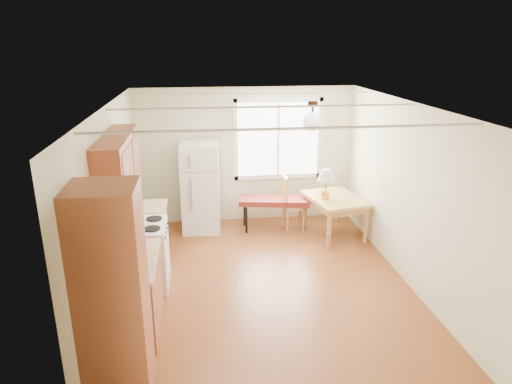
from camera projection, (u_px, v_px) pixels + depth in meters
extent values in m
cube|color=#5E2B13|center=(265.00, 283.00, 6.47)|extent=(4.60, 5.60, 0.12)
cube|color=white|center=(266.00, 106.00, 5.69)|extent=(4.60, 5.60, 0.12)
cube|color=beige|center=(246.00, 156.00, 8.43)|extent=(4.60, 0.10, 2.50)
cube|color=beige|center=(311.00, 301.00, 3.73)|extent=(4.60, 0.10, 2.50)
cube|color=beige|center=(111.00, 207.00, 5.84)|extent=(0.10, 5.60, 2.50)
cube|color=beige|center=(408.00, 194.00, 6.32)|extent=(0.10, 5.60, 2.50)
cube|color=brown|center=(113.00, 294.00, 4.20)|extent=(0.60, 0.60, 2.10)
cube|color=brown|center=(132.00, 296.00, 5.33)|extent=(0.60, 1.10, 0.86)
cube|color=tan|center=(130.00, 261.00, 5.19)|extent=(0.62, 1.14, 0.04)
cube|color=white|center=(144.00, 255.00, 6.32)|extent=(0.65, 0.76, 0.90)
cube|color=brown|center=(147.00, 235.00, 7.03)|extent=(0.60, 0.60, 0.86)
cube|color=brown|center=(118.00, 164.00, 5.53)|extent=(0.33, 1.60, 0.70)
cube|color=white|center=(278.00, 139.00, 8.40)|extent=(1.50, 0.02, 1.35)
cylinder|color=black|center=(313.00, 104.00, 6.16)|extent=(0.14, 0.14, 0.06)
cylinder|color=black|center=(313.00, 111.00, 6.19)|extent=(0.03, 0.03, 0.16)
sphere|color=white|center=(312.00, 121.00, 6.24)|extent=(0.26, 0.26, 0.26)
cube|color=white|center=(201.00, 187.00, 8.08)|extent=(0.70, 0.70, 1.60)
cube|color=gray|center=(200.00, 172.00, 7.65)|extent=(0.66, 0.02, 0.02)
cube|color=gray|center=(191.00, 185.00, 7.68)|extent=(0.03, 0.03, 0.96)
cube|color=maroon|center=(274.00, 201.00, 8.23)|extent=(1.31, 0.66, 0.10)
cylinder|color=black|center=(246.00, 220.00, 8.09)|extent=(0.04, 0.04, 0.48)
cylinder|color=black|center=(304.00, 218.00, 8.22)|extent=(0.04, 0.04, 0.48)
cylinder|color=black|center=(244.00, 213.00, 8.42)|extent=(0.04, 0.04, 0.48)
cylinder|color=black|center=(300.00, 211.00, 8.54)|extent=(0.04, 0.04, 0.48)
cube|color=#B68546|center=(335.00, 199.00, 7.90)|extent=(1.03, 1.25, 0.06)
cube|color=#B68546|center=(335.00, 203.00, 7.93)|extent=(0.91, 1.13, 0.10)
cylinder|color=#B68546|center=(329.00, 230.00, 7.47)|extent=(0.07, 0.07, 0.63)
cylinder|color=#B68546|center=(366.00, 225.00, 7.68)|extent=(0.07, 0.07, 0.63)
cylinder|color=#B68546|center=(305.00, 210.00, 8.35)|extent=(0.07, 0.07, 0.63)
cylinder|color=#B68546|center=(339.00, 206.00, 8.55)|extent=(0.07, 0.07, 0.63)
cylinder|color=#B68546|center=(294.00, 205.00, 8.22)|extent=(0.44, 0.44, 0.05)
cylinder|color=#B68546|center=(288.00, 220.00, 8.13)|extent=(0.04, 0.04, 0.45)
cylinder|color=#B68546|center=(304.00, 220.00, 8.17)|extent=(0.04, 0.04, 0.45)
cylinder|color=#B68546|center=(284.00, 214.00, 8.41)|extent=(0.04, 0.04, 0.45)
cylinder|color=#B68546|center=(300.00, 214.00, 8.45)|extent=(0.04, 0.04, 0.45)
cylinder|color=gold|center=(325.00, 195.00, 7.79)|extent=(0.14, 0.14, 0.12)
cylinder|color=gold|center=(326.00, 187.00, 7.74)|extent=(0.02, 0.02, 0.20)
cone|color=silver|center=(326.00, 175.00, 7.68)|extent=(0.30, 0.30, 0.20)
cube|color=black|center=(124.00, 266.00, 4.95)|extent=(0.24, 0.26, 0.08)
cube|color=black|center=(121.00, 255.00, 4.81)|extent=(0.19, 0.11, 0.28)
cylinder|color=black|center=(123.00, 256.00, 4.97)|extent=(0.14, 0.14, 0.12)
cylinder|color=red|center=(125.00, 254.00, 5.16)|extent=(0.11, 0.11, 0.15)
sphere|color=red|center=(124.00, 245.00, 5.13)|extent=(0.05, 0.05, 0.05)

